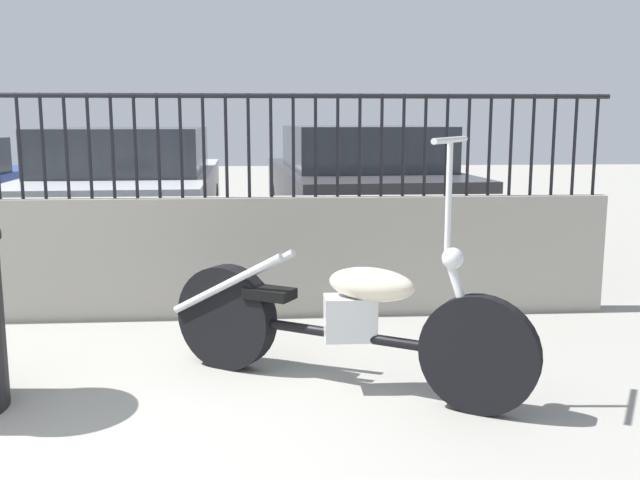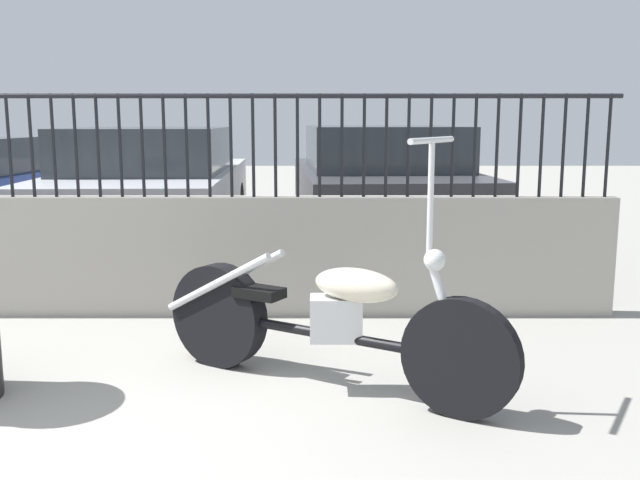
# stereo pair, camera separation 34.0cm
# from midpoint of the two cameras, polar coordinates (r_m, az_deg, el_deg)

# --- Properties ---
(low_wall) EXTENTS (8.18, 0.18, 0.90)m
(low_wall) POSITION_cam_midpoint_polar(r_m,az_deg,el_deg) (5.65, -21.61, -1.46)
(low_wall) COLOR #9E998E
(low_wall) RESTS_ON ground_plane
(fence_railing) EXTENTS (8.18, 0.04, 0.76)m
(fence_railing) POSITION_cam_midpoint_polar(r_m,az_deg,el_deg) (5.55, -22.22, 8.17)
(fence_railing) COLOR black
(fence_railing) RESTS_ON low_wall
(motorcycle_black) EXTENTS (1.92, 1.22, 1.39)m
(motorcycle_black) POSITION_cam_midpoint_polar(r_m,az_deg,el_deg) (3.96, -2.11, -6.33)
(motorcycle_black) COLOR black
(motorcycle_black) RESTS_ON ground_plane
(car_silver) EXTENTS (1.95, 4.53, 1.38)m
(car_silver) POSITION_cam_midpoint_polar(r_m,az_deg,el_deg) (8.20, -16.05, 3.86)
(car_silver) COLOR black
(car_silver) RESTS_ON ground_plane
(car_dark_grey) EXTENTS (2.10, 4.28, 1.39)m
(car_dark_grey) POSITION_cam_midpoint_polar(r_m,az_deg,el_deg) (8.27, 2.00, 4.31)
(car_dark_grey) COLOR black
(car_dark_grey) RESTS_ON ground_plane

